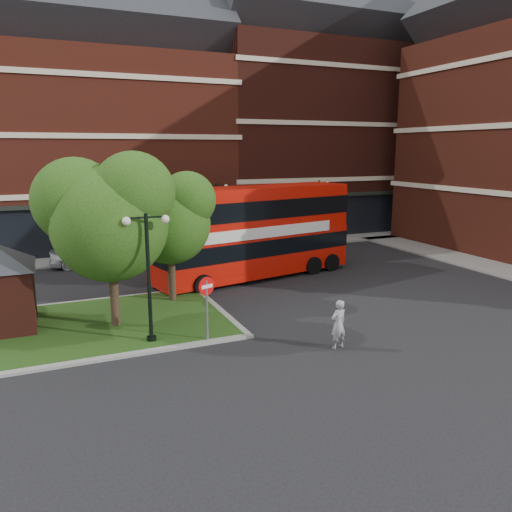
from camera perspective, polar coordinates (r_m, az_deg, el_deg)
name	(u,v)px	position (r m, az deg, el deg)	size (l,w,h in m)	color
ground	(284,326)	(21.16, 3.17, -7.96)	(120.00, 120.00, 0.00)	black
pavement_far	(182,252)	(36.14, -8.48, 0.50)	(44.00, 3.00, 0.12)	slate
terrace_far_left	(51,153)	(41.80, -22.38, 10.88)	(26.00, 12.00, 14.00)	maroon
terrace_far_right	(306,141)	(47.64, 5.68, 12.96)	(18.00, 12.00, 16.00)	#471911
traffic_island	(77,327)	(22.02, -19.76, -7.69)	(12.60, 7.60, 0.15)	gray
tree_island_west	(106,213)	(20.64, -16.72, 4.75)	(5.40, 4.71, 7.21)	#2D2116
tree_island_east	(168,215)	(23.65, -10.07, 4.60)	(4.46, 3.90, 6.29)	#2D2116
lamp_island	(148,272)	(18.83, -12.19, -1.78)	(1.72, 0.36, 5.00)	black
lamp_far_left	(217,215)	(34.35, -4.52, 4.68)	(1.72, 0.36, 5.00)	black
lamp_far_right	(318,210)	(37.66, 7.13, 5.27)	(1.72, 0.36, 5.00)	black
bus	(254,226)	(28.27, -0.26, 3.46)	(12.27, 5.08, 4.57)	#BF1107
woman	(338,324)	(18.83, 9.39, -7.70)	(0.68, 0.44, 1.86)	gray
car_silver	(89,254)	(33.02, -18.57, 0.18)	(1.85, 4.61, 1.57)	silver
car_white	(253,240)	(37.26, -0.29, 1.88)	(1.34, 3.85, 1.27)	silver
no_entry_sign	(207,296)	(18.89, -5.67, -4.59)	(0.69, 0.29, 2.59)	slate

